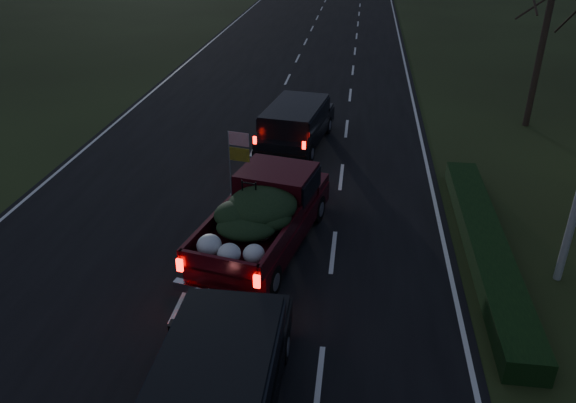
# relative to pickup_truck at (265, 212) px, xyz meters

# --- Properties ---
(ground) EXTENTS (120.00, 120.00, 0.00)m
(ground) POSITION_rel_pickup_truck_xyz_m (-1.65, -2.57, -1.13)
(ground) COLOR black
(ground) RESTS_ON ground
(road_asphalt) EXTENTS (14.00, 120.00, 0.02)m
(road_asphalt) POSITION_rel_pickup_truck_xyz_m (-1.65, -2.57, -1.12)
(road_asphalt) COLOR black
(road_asphalt) RESTS_ON ground
(hedge_row) EXTENTS (1.00, 10.00, 0.60)m
(hedge_row) POSITION_rel_pickup_truck_xyz_m (6.15, 0.43, -0.83)
(hedge_row) COLOR black
(hedge_row) RESTS_ON ground
(bare_tree_far) EXTENTS (3.60, 3.60, 7.00)m
(bare_tree_far) POSITION_rel_pickup_truck_xyz_m (9.85, 11.43, 4.10)
(bare_tree_far) COLOR black
(bare_tree_far) RESTS_ON ground
(pickup_truck) EXTENTS (3.30, 6.06, 3.01)m
(pickup_truck) POSITION_rel_pickup_truck_xyz_m (0.00, 0.00, 0.00)
(pickup_truck) COLOR #3B080F
(pickup_truck) RESTS_ON ground
(lead_suv) EXTENTS (2.78, 5.23, 1.43)m
(lead_suv) POSITION_rel_pickup_truck_xyz_m (-0.03, 7.68, -0.05)
(lead_suv) COLOR black
(lead_suv) RESTS_ON ground
(rear_suv) EXTENTS (2.31, 4.98, 1.43)m
(rear_suv) POSITION_rel_pickup_truck_xyz_m (0.20, -6.22, -0.05)
(rear_suv) COLOR black
(rear_suv) RESTS_ON ground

